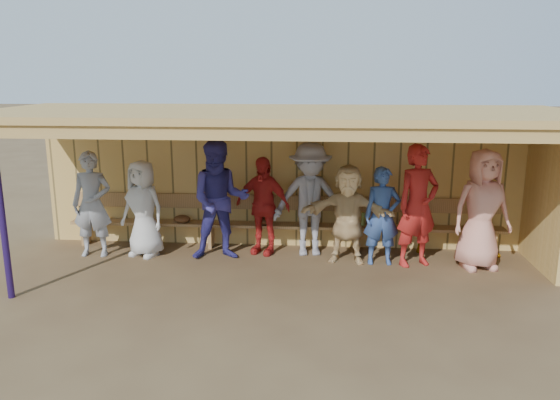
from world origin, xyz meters
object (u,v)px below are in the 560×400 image
object	(u,v)px
player_f	(348,214)
player_g	(418,206)
bench	(284,219)
player_b	(143,209)
player_d	(263,206)
player_e	(310,200)
player_a	(92,204)
player_extra	(382,216)
player_h	(482,209)
player_c	(220,200)

from	to	relation	value
player_f	player_g	bearing A→B (deg)	1.93
bench	player_g	bearing A→B (deg)	-17.70
player_b	player_g	size ratio (longest dim) A/B	0.84
player_b	player_d	bearing A→B (deg)	27.83
player_e	player_g	size ratio (longest dim) A/B	0.98
player_a	player_f	bearing A→B (deg)	-4.11
player_f	bench	world-z (taller)	player_f
player_g	player_extra	world-z (taller)	player_g
player_b	player_h	world-z (taller)	player_h
player_a	player_h	size ratio (longest dim) A/B	0.93
player_d	player_extra	world-z (taller)	player_d
player_g	player_h	world-z (taller)	player_g
player_c	bench	size ratio (longest dim) A/B	0.26
player_b	player_extra	world-z (taller)	player_b
player_b	player_extra	bearing A→B (deg)	18.26
player_a	player_g	size ratio (longest dim) A/B	0.91
player_d	player_e	size ratio (longest dim) A/B	0.87
player_b	player_f	world-z (taller)	player_b
player_a	player_c	bearing A→B (deg)	-3.89
player_d	player_g	bearing A→B (deg)	9.85
player_extra	bench	distance (m)	1.80
player_b	player_h	bearing A→B (deg)	17.90
player_a	player_h	xyz separation A→B (m)	(6.34, -0.09, 0.06)
player_g	bench	world-z (taller)	player_g
player_a	bench	bearing A→B (deg)	7.35
player_h	player_e	bearing A→B (deg)	158.17
player_e	bench	size ratio (longest dim) A/B	0.25
player_f	player_d	bearing A→B (deg)	171.98
player_b	player_f	size ratio (longest dim) A/B	1.01
player_f	player_g	xyz separation A→B (m)	(1.10, -0.06, 0.17)
player_f	player_extra	world-z (taller)	player_f
player_b	player_h	xyz separation A→B (m)	(5.49, -0.16, 0.14)
player_e	player_f	size ratio (longest dim) A/B	1.19
player_extra	player_a	bearing A→B (deg)	176.83
player_f	bench	distance (m)	1.29
player_a	player_f	size ratio (longest dim) A/B	1.10
player_f	player_g	distance (m)	1.11
player_e	bench	xyz separation A→B (m)	(-0.47, 0.31, -0.43)
player_g	player_h	bearing A→B (deg)	-27.02
player_e	player_extra	world-z (taller)	player_e
player_b	player_f	bearing A→B (deg)	18.85
player_a	bench	size ratio (longest dim) A/B	0.24
player_f	player_g	world-z (taller)	player_g
player_a	player_extra	size ratio (longest dim) A/B	1.12
player_e	player_c	bearing A→B (deg)	-174.46
player_b	player_f	distance (m)	3.41
player_e	player_d	bearing A→B (deg)	172.70
player_c	player_extra	world-z (taller)	player_c
player_a	player_g	bearing A→B (deg)	-4.84
player_a	player_b	size ratio (longest dim) A/B	1.09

